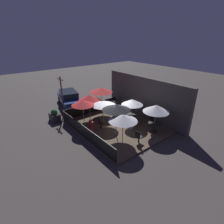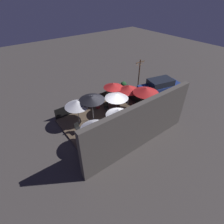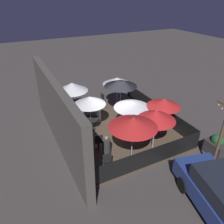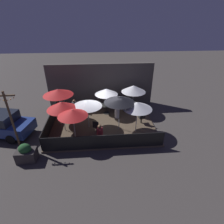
{
  "view_description": "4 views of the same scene",
  "coord_description": "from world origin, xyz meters",
  "px_view_note": "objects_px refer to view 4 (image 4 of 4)",
  "views": [
    {
      "loc": [
        9.74,
        -8.26,
        6.9
      ],
      "look_at": [
        -0.42,
        -0.12,
        1.24
      ],
      "focal_mm": 28.0,
      "sensor_mm": 36.0,
      "label": 1
    },
    {
      "loc": [
        6.79,
        9.11,
        9.33
      ],
      "look_at": [
        0.16,
        0.35,
        1.34
      ],
      "focal_mm": 28.0,
      "sensor_mm": 36.0,
      "label": 2
    },
    {
      "loc": [
        -9.75,
        5.04,
        7.21
      ],
      "look_at": [
        0.22,
        0.06,
        1.04
      ],
      "focal_mm": 35.0,
      "sensor_mm": 36.0,
      "label": 3
    },
    {
      "loc": [
        -0.2,
        -11.12,
        7.03
      ],
      "look_at": [
        0.67,
        -0.45,
        1.18
      ],
      "focal_mm": 28.0,
      "sensor_mm": 36.0,
      "label": 4
    }
  ],
  "objects_px": {
    "patio_umbrella_6": "(62,105)",
    "patio_chair_2": "(66,106)",
    "planter_box": "(26,153)",
    "patron_0": "(75,107)",
    "patio_chair_3": "(122,101)",
    "patron_1": "(100,134)",
    "patio_umbrella_3": "(87,103)",
    "patio_umbrella_2": "(138,106)",
    "patio_umbrella_0": "(106,92)",
    "dining_table_0": "(107,106)",
    "patio_umbrella_4": "(119,100)",
    "patio_chair_0": "(142,117)",
    "patron_2": "(117,111)",
    "patio_umbrella_1": "(134,89)",
    "dining_table_1": "(133,104)",
    "patio_chair_1": "(96,126)",
    "patio_umbrella_7": "(58,92)",
    "patio_umbrella_5": "(73,113)",
    "light_post": "(11,118)",
    "patio_chair_4": "(83,107)"
  },
  "relations": [
    {
      "from": "patio_umbrella_6",
      "to": "patio_chair_2",
      "type": "bearing_deg",
      "value": 96.42
    },
    {
      "from": "patio_umbrella_6",
      "to": "planter_box",
      "type": "xyz_separation_m",
      "value": [
        -1.68,
        -2.62,
        -1.56
      ]
    },
    {
      "from": "patron_0",
      "to": "patio_chair_3",
      "type": "bearing_deg",
      "value": 125.43
    },
    {
      "from": "patio_chair_3",
      "to": "patron_0",
      "type": "distance_m",
      "value": 4.04
    },
    {
      "from": "patio_umbrella_6",
      "to": "patron_1",
      "type": "height_order",
      "value": "patio_umbrella_6"
    },
    {
      "from": "patio_umbrella_3",
      "to": "patio_umbrella_2",
      "type": "bearing_deg",
      "value": -13.58
    },
    {
      "from": "patio_umbrella_0",
      "to": "dining_table_0",
      "type": "height_order",
      "value": "patio_umbrella_0"
    },
    {
      "from": "patron_0",
      "to": "patio_umbrella_4",
      "type": "bearing_deg",
      "value": 76.55
    },
    {
      "from": "patio_chair_0",
      "to": "patron_2",
      "type": "bearing_deg",
      "value": 52.18
    },
    {
      "from": "patio_umbrella_1",
      "to": "patio_chair_2",
      "type": "xyz_separation_m",
      "value": [
        -5.47,
        0.26,
        -1.45
      ]
    },
    {
      "from": "patio_umbrella_6",
      "to": "patron_0",
      "type": "height_order",
      "value": "patio_umbrella_6"
    },
    {
      "from": "patio_umbrella_0",
      "to": "patio_chair_0",
      "type": "distance_m",
      "value": 3.33
    },
    {
      "from": "patron_2",
      "to": "patio_umbrella_2",
      "type": "bearing_deg",
      "value": -110.12
    },
    {
      "from": "patio_umbrella_1",
      "to": "patio_umbrella_3",
      "type": "bearing_deg",
      "value": -148.27
    },
    {
      "from": "patio_umbrella_1",
      "to": "dining_table_1",
      "type": "distance_m",
      "value": 1.34
    },
    {
      "from": "patio_umbrella_0",
      "to": "patron_1",
      "type": "bearing_deg",
      "value": -99.5
    },
    {
      "from": "dining_table_1",
      "to": "patio_chair_1",
      "type": "relative_size",
      "value": 1.05
    },
    {
      "from": "dining_table_1",
      "to": "patio_chair_0",
      "type": "relative_size",
      "value": 1.05
    },
    {
      "from": "patron_0",
      "to": "planter_box",
      "type": "bearing_deg",
      "value": 1.35
    },
    {
      "from": "patio_umbrella_7",
      "to": "dining_table_1",
      "type": "relative_size",
      "value": 2.54
    },
    {
      "from": "patio_umbrella_5",
      "to": "patio_umbrella_7",
      "type": "bearing_deg",
      "value": 115.84
    },
    {
      "from": "patio_umbrella_7",
      "to": "patio_chair_2",
      "type": "bearing_deg",
      "value": 81.91
    },
    {
      "from": "patron_0",
      "to": "light_post",
      "type": "bearing_deg",
      "value": -14.49
    },
    {
      "from": "planter_box",
      "to": "patio_chair_0",
      "type": "bearing_deg",
      "value": 23.39
    },
    {
      "from": "patio_umbrella_5",
      "to": "planter_box",
      "type": "height_order",
      "value": "patio_umbrella_5"
    },
    {
      "from": "patio_chair_3",
      "to": "patron_0",
      "type": "xyz_separation_m",
      "value": [
        -3.96,
        -0.8,
        -0.0
      ]
    },
    {
      "from": "patio_umbrella_4",
      "to": "patron_0",
      "type": "bearing_deg",
      "value": 142.59
    },
    {
      "from": "patio_umbrella_7",
      "to": "patron_1",
      "type": "bearing_deg",
      "value": -46.41
    },
    {
      "from": "patio_umbrella_1",
      "to": "patio_umbrella_5",
      "type": "height_order",
      "value": "patio_umbrella_1"
    },
    {
      "from": "patio_umbrella_5",
      "to": "patron_2",
      "type": "xyz_separation_m",
      "value": [
        2.91,
        2.57,
        -1.43
      ]
    },
    {
      "from": "patio_umbrella_6",
      "to": "dining_table_0",
      "type": "height_order",
      "value": "patio_umbrella_6"
    },
    {
      "from": "patio_umbrella_6",
      "to": "dining_table_0",
      "type": "bearing_deg",
      "value": 36.63
    },
    {
      "from": "planter_box",
      "to": "dining_table_0",
      "type": "bearing_deg",
      "value": 46.06
    },
    {
      "from": "patio_umbrella_7",
      "to": "patio_chair_4",
      "type": "relative_size",
      "value": 2.65
    },
    {
      "from": "patron_2",
      "to": "planter_box",
      "type": "bearing_deg",
      "value": 166.48
    },
    {
      "from": "patio_chair_0",
      "to": "patio_chair_3",
      "type": "bearing_deg",
      "value": 12.99
    },
    {
      "from": "patio_chair_0",
      "to": "light_post",
      "type": "bearing_deg",
      "value": 94.64
    },
    {
      "from": "patio_umbrella_1",
      "to": "patio_umbrella_6",
      "type": "relative_size",
      "value": 1.01
    },
    {
      "from": "patio_umbrella_7",
      "to": "patron_2",
      "type": "bearing_deg",
      "value": -1.96
    },
    {
      "from": "patio_umbrella_0",
      "to": "patio_umbrella_3",
      "type": "relative_size",
      "value": 1.04
    },
    {
      "from": "patio_umbrella_5",
      "to": "planter_box",
      "type": "bearing_deg",
      "value": -149.11
    },
    {
      "from": "patio_umbrella_2",
      "to": "patio_chair_1",
      "type": "relative_size",
      "value": 2.36
    },
    {
      "from": "patio_umbrella_2",
      "to": "patron_2",
      "type": "height_order",
      "value": "patio_umbrella_2"
    },
    {
      "from": "patio_umbrella_1",
      "to": "planter_box",
      "type": "height_order",
      "value": "patio_umbrella_1"
    },
    {
      "from": "patio_chair_2",
      "to": "patio_chair_3",
      "type": "relative_size",
      "value": 0.95
    },
    {
      "from": "patio_umbrella_0",
      "to": "patio_chair_0",
      "type": "xyz_separation_m",
      "value": [
        2.46,
        -1.76,
        -1.39
      ]
    },
    {
      "from": "patio_chair_4",
      "to": "patio_umbrella_2",
      "type": "bearing_deg",
      "value": -28.88
    },
    {
      "from": "patio_chair_0",
      "to": "patio_umbrella_2",
      "type": "bearing_deg",
      "value": 138.08
    },
    {
      "from": "patio_umbrella_4",
      "to": "patio_chair_0",
      "type": "bearing_deg",
      "value": 17.77
    },
    {
      "from": "patio_chair_4",
      "to": "patron_1",
      "type": "height_order",
      "value": "patron_1"
    }
  ]
}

